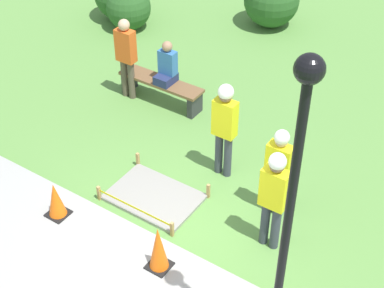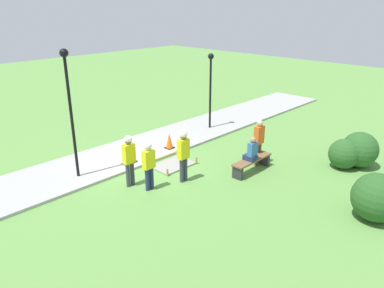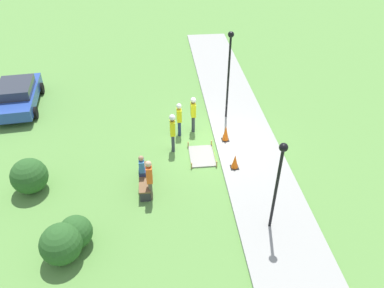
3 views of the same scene
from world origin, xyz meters
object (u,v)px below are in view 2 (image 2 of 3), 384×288
at_px(park_bench, 252,163).
at_px(traffic_cone_far_patch, 131,153).
at_px(traffic_cone_near_patch, 169,141).
at_px(worker_supervisor, 183,151).
at_px(person_seated_on_bench, 252,151).
at_px(lamppost_near, 69,97).
at_px(worker_trainee, 149,162).
at_px(worker_assistant, 129,156).
at_px(bystander_in_orange_shirt, 259,140).
at_px(lamppost_far, 211,79).

bearing_deg(park_bench, traffic_cone_far_patch, -54.33).
bearing_deg(traffic_cone_far_patch, traffic_cone_near_patch, -179.02).
xyz_separation_m(traffic_cone_near_patch, park_bench, (-0.63, 3.71, -0.06)).
bearing_deg(worker_supervisor, person_seated_on_bench, 148.60).
distance_m(traffic_cone_far_patch, worker_supervisor, 2.53).
height_order(person_seated_on_bench, lamppost_near, lamppost_near).
bearing_deg(person_seated_on_bench, lamppost_near, -42.20).
relative_size(traffic_cone_far_patch, worker_trainee, 0.47).
bearing_deg(traffic_cone_near_patch, worker_assistant, 24.43).
relative_size(worker_supervisor, worker_trainee, 1.11).
distance_m(traffic_cone_far_patch, worker_trainee, 2.27).
distance_m(park_bench, worker_supervisor, 2.68).
relative_size(park_bench, worker_supervisor, 1.01).
bearing_deg(traffic_cone_far_patch, worker_supervisor, 98.91).
height_order(traffic_cone_near_patch, worker_trainee, worker_trainee).
relative_size(traffic_cone_far_patch, person_seated_on_bench, 0.89).
bearing_deg(bystander_in_orange_shirt, traffic_cone_near_patch, -69.31).
bearing_deg(park_bench, bystander_in_orange_shirt, -162.47).
bearing_deg(lamppost_near, person_seated_on_bench, 137.80).
distance_m(traffic_cone_near_patch, traffic_cone_far_patch, 2.00).
relative_size(worker_supervisor, lamppost_near, 0.42).
height_order(bystander_in_orange_shirt, lamppost_near, lamppost_near).
xyz_separation_m(worker_supervisor, lamppost_far, (-4.86, -3.07, 1.34)).
relative_size(traffic_cone_near_patch, traffic_cone_far_patch, 0.82).
distance_m(park_bench, worker_assistant, 4.44).
distance_m(traffic_cone_near_patch, lamppost_far, 3.87).
height_order(park_bench, bystander_in_orange_shirt, bystander_in_orange_shirt).
relative_size(park_bench, lamppost_far, 0.53).
bearing_deg(park_bench, lamppost_near, -41.04).
bearing_deg(person_seated_on_bench, park_bench, -158.88).
distance_m(worker_assistant, worker_trainee, 0.74).
distance_m(worker_assistant, bystander_in_orange_shirt, 4.88).
height_order(worker_supervisor, worker_assistant, worker_supervisor).
bearing_deg(worker_assistant, worker_trainee, 111.14).
relative_size(traffic_cone_far_patch, worker_supervisor, 0.43).
xyz_separation_m(bystander_in_orange_shirt, lamppost_near, (5.35, -3.84, 1.91)).
bearing_deg(worker_assistant, person_seated_on_bench, 146.85).
distance_m(worker_assistant, lamppost_near, 2.71).
bearing_deg(lamppost_near, worker_supervisor, 130.57).
height_order(park_bench, lamppost_far, lamppost_far).
relative_size(person_seated_on_bench, bystander_in_orange_shirt, 0.50).
xyz_separation_m(worker_supervisor, worker_assistant, (1.47, -1.05, -0.04)).
height_order(traffic_cone_near_patch, person_seated_on_bench, person_seated_on_bench).
xyz_separation_m(person_seated_on_bench, lamppost_near, (4.53, -4.11, 2.05)).
bearing_deg(lamppost_near, worker_trainee, 116.16).
relative_size(worker_supervisor, bystander_in_orange_shirt, 1.04).
height_order(traffic_cone_near_patch, worker_supervisor, worker_supervisor).
xyz_separation_m(worker_trainee, lamppost_near, (1.20, -2.44, 1.93)).
bearing_deg(lamppost_far, bystander_in_orange_shirt, 64.88).
bearing_deg(bystander_in_orange_shirt, worker_assistant, -25.28).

